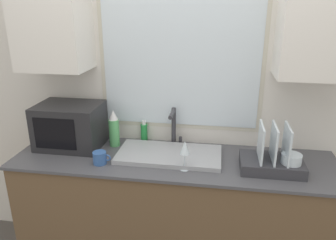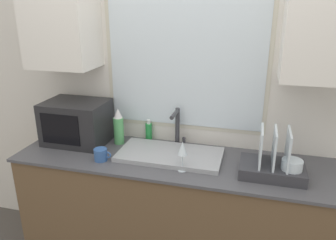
% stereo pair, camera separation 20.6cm
% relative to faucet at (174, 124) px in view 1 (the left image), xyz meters
% --- Properties ---
extents(countertop, '(2.15, 0.60, 0.90)m').
position_rel_faucet_xyz_m(countertop, '(0.03, -0.21, -0.61)').
color(countertop, brown).
rests_on(countertop, ground_plane).
extents(wall_back, '(6.00, 0.38, 2.60)m').
position_rel_faucet_xyz_m(wall_back, '(0.03, 0.07, 0.34)').
color(wall_back, silver).
rests_on(wall_back, ground_plane).
extents(sink_basin, '(0.69, 0.36, 0.03)m').
position_rel_faucet_xyz_m(sink_basin, '(-0.00, -0.18, -0.15)').
color(sink_basin, '#9EA0A5').
rests_on(sink_basin, countertop).
extents(faucet, '(0.08, 0.19, 0.28)m').
position_rel_faucet_xyz_m(faucet, '(0.00, 0.00, 0.00)').
color(faucet, '#333338').
rests_on(faucet, countertop).
extents(microwave, '(0.45, 0.34, 0.31)m').
position_rel_faucet_xyz_m(microwave, '(-0.73, -0.12, -0.01)').
color(microwave, '#232326').
rests_on(microwave, countertop).
extents(dish_rack, '(0.38, 0.26, 0.29)m').
position_rel_faucet_xyz_m(dish_rack, '(0.66, -0.27, -0.10)').
color(dish_rack, '#333338').
rests_on(dish_rack, countertop).
extents(spray_bottle, '(0.07, 0.07, 0.27)m').
position_rel_faucet_xyz_m(spray_bottle, '(-0.42, -0.06, -0.04)').
color(spray_bottle, '#59B266').
rests_on(spray_bottle, countertop).
extents(soap_bottle, '(0.05, 0.05, 0.16)m').
position_rel_faucet_xyz_m(soap_bottle, '(-0.23, 0.05, -0.09)').
color(soap_bottle, '#268C3F').
rests_on(soap_bottle, countertop).
extents(mug_near_sink, '(0.12, 0.09, 0.08)m').
position_rel_faucet_xyz_m(mug_near_sink, '(-0.43, -0.36, -0.13)').
color(mug_near_sink, '#335999').
rests_on(mug_near_sink, countertop).
extents(wine_glass, '(0.06, 0.06, 0.20)m').
position_rel_faucet_xyz_m(wine_glass, '(0.12, -0.35, -0.02)').
color(wine_glass, silver).
rests_on(wine_glass, countertop).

